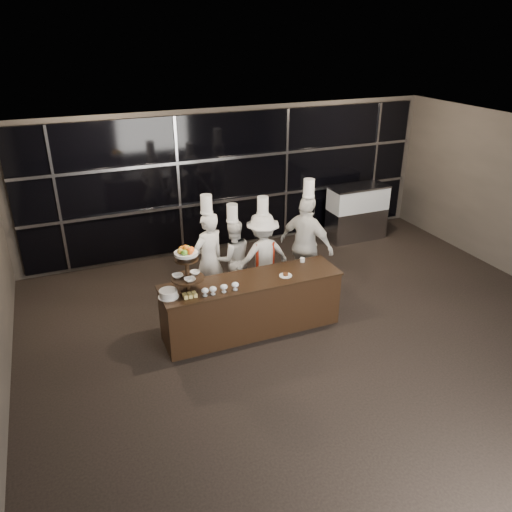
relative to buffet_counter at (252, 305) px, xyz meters
name	(u,v)px	position (x,y,z in m)	size (l,w,h in m)	color
room	(369,282)	(0.93, -1.68, 1.03)	(10.00, 10.00, 10.00)	black
window_wall	(234,180)	(0.93, 3.26, 1.04)	(8.60, 0.10, 2.80)	black
buffet_counter	(252,305)	(0.00, 0.00, 0.00)	(2.84, 0.74, 0.92)	black
display_stand	(187,266)	(-1.00, 0.00, 0.87)	(0.48, 0.48, 0.74)	black
compotes	(219,288)	(-0.59, -0.22, 0.54)	(0.58, 0.11, 0.12)	silver
layer_cake	(168,294)	(-1.31, -0.05, 0.51)	(0.30, 0.30, 0.11)	white
pastry_squares	(190,295)	(-1.02, -0.17, 0.48)	(0.20, 0.13, 0.05)	#EBD473
small_plate	(286,275)	(0.53, -0.10, 0.47)	(0.20, 0.20, 0.05)	white
chef_cup	(302,260)	(1.01, 0.25, 0.49)	(0.08, 0.08, 0.07)	white
display_case	(357,210)	(3.64, 2.62, 0.22)	(1.33, 0.58, 1.24)	#A5A5AA
chef_a	(209,258)	(-0.35, 1.05, 0.41)	(0.73, 0.61, 2.00)	silver
chef_b	(233,257)	(0.15, 1.24, 0.26)	(0.72, 0.58, 1.72)	white
chef_c	(262,255)	(0.61, 0.98, 0.33)	(1.05, 0.64, 1.87)	silver
chef_d	(306,245)	(1.39, 0.83, 0.46)	(0.92, 1.15, 2.13)	white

